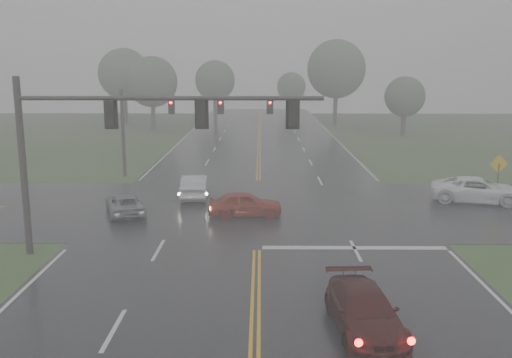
{
  "coord_description": "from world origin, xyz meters",
  "views": [
    {
      "loc": [
        0.18,
        -10.8,
        8.29
      ],
      "look_at": [
        -0.05,
        16.0,
        2.94
      ],
      "focal_mm": 40.0,
      "sensor_mm": 36.0,
      "label": 1
    }
  ],
  "objects_px": {
    "pickup_white": "(477,203)",
    "signal_gantry_near": "(113,132)",
    "car_grey": "(126,215)",
    "sedan_silver": "(195,198)",
    "sedan_maroon": "(363,332)",
    "signal_gantry_far": "(174,115)",
    "sedan_red": "(245,216)"
  },
  "relations": [
    {
      "from": "pickup_white",
      "to": "signal_gantry_near",
      "type": "bearing_deg",
      "value": 132.23
    },
    {
      "from": "pickup_white",
      "to": "signal_gantry_near",
      "type": "distance_m",
      "value": 22.72
    },
    {
      "from": "car_grey",
      "to": "sedan_silver",
      "type": "bearing_deg",
      "value": -149.13
    },
    {
      "from": "sedan_silver",
      "to": "car_grey",
      "type": "bearing_deg",
      "value": 47.2
    },
    {
      "from": "sedan_maroon",
      "to": "signal_gantry_near",
      "type": "relative_size",
      "value": 0.36
    },
    {
      "from": "signal_gantry_far",
      "to": "sedan_silver",
      "type": "bearing_deg",
      "value": -72.17
    },
    {
      "from": "car_grey",
      "to": "signal_gantry_near",
      "type": "relative_size",
      "value": 0.32
    },
    {
      "from": "sedan_maroon",
      "to": "sedan_silver",
      "type": "bearing_deg",
      "value": 107.45
    },
    {
      "from": "sedan_silver",
      "to": "signal_gantry_near",
      "type": "height_order",
      "value": "signal_gantry_near"
    },
    {
      "from": "sedan_red",
      "to": "signal_gantry_far",
      "type": "bearing_deg",
      "value": 19.68
    },
    {
      "from": "sedan_silver",
      "to": "sedan_maroon",
      "type": "bearing_deg",
      "value": 108.98
    },
    {
      "from": "pickup_white",
      "to": "signal_gantry_far",
      "type": "height_order",
      "value": "signal_gantry_far"
    },
    {
      "from": "sedan_red",
      "to": "sedan_silver",
      "type": "bearing_deg",
      "value": 30.23
    },
    {
      "from": "car_grey",
      "to": "signal_gantry_near",
      "type": "xyz_separation_m",
      "value": [
        1.28,
        -6.81,
        5.49
      ]
    },
    {
      "from": "sedan_silver",
      "to": "sedan_red",
      "type": "bearing_deg",
      "value": 123.22
    },
    {
      "from": "signal_gantry_near",
      "to": "car_grey",
      "type": "bearing_deg",
      "value": 100.67
    },
    {
      "from": "signal_gantry_near",
      "to": "signal_gantry_far",
      "type": "xyz_separation_m",
      "value": [
        -0.14,
        18.21,
        -0.82
      ]
    },
    {
      "from": "sedan_maroon",
      "to": "signal_gantry_far",
      "type": "bearing_deg",
      "value": 106.33
    },
    {
      "from": "sedan_silver",
      "to": "pickup_white",
      "type": "height_order",
      "value": "pickup_white"
    },
    {
      "from": "sedan_maroon",
      "to": "signal_gantry_far",
      "type": "distance_m",
      "value": 27.97
    },
    {
      "from": "sedan_maroon",
      "to": "car_grey",
      "type": "distance_m",
      "value": 18.07
    },
    {
      "from": "sedan_maroon",
      "to": "sedan_red",
      "type": "distance_m",
      "value": 14.62
    },
    {
      "from": "sedan_silver",
      "to": "pickup_white",
      "type": "relative_size",
      "value": 0.82
    },
    {
      "from": "car_grey",
      "to": "signal_gantry_near",
      "type": "bearing_deg",
      "value": 81.43
    },
    {
      "from": "sedan_silver",
      "to": "car_grey",
      "type": "xyz_separation_m",
      "value": [
        -3.47,
        -4.16,
        0.0
      ]
    },
    {
      "from": "sedan_silver",
      "to": "signal_gantry_far",
      "type": "relative_size",
      "value": 0.37
    },
    {
      "from": "sedan_maroon",
      "to": "car_grey",
      "type": "xyz_separation_m",
      "value": [
        -10.93,
        14.39,
        0.0
      ]
    },
    {
      "from": "car_grey",
      "to": "sedan_red",
      "type": "bearing_deg",
      "value": 157.61
    },
    {
      "from": "sedan_red",
      "to": "sedan_silver",
      "type": "height_order",
      "value": "sedan_silver"
    },
    {
      "from": "sedan_maroon",
      "to": "car_grey",
      "type": "relative_size",
      "value": 1.12
    },
    {
      "from": "pickup_white",
      "to": "sedan_red",
      "type": "bearing_deg",
      "value": 119.2
    },
    {
      "from": "signal_gantry_far",
      "to": "sedan_maroon",
      "type": "bearing_deg",
      "value": -69.23
    }
  ]
}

